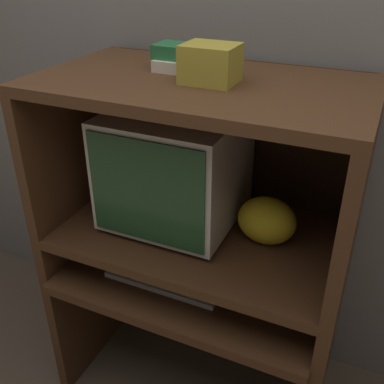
% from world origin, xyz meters
% --- Properties ---
extents(wall_back, '(6.00, 0.06, 2.60)m').
position_xyz_m(wall_back, '(0.00, 0.67, 1.30)').
color(wall_back, gray).
rests_on(wall_back, ground_plane).
extents(desk_base, '(1.04, 0.64, 0.61)m').
position_xyz_m(desk_base, '(0.00, 0.26, 0.40)').
color(desk_base, '#4C2D19').
rests_on(desk_base, ground_plane).
extents(desk_monitor_shelf, '(1.04, 0.61, 0.18)m').
position_xyz_m(desk_monitor_shelf, '(0.00, 0.31, 0.75)').
color(desk_monitor_shelf, '#4C2D19').
rests_on(desk_monitor_shelf, desk_base).
extents(hutch_upper, '(1.04, 0.61, 0.55)m').
position_xyz_m(hutch_upper, '(0.00, 0.34, 1.16)').
color(hutch_upper, '#4C2D19').
rests_on(hutch_upper, desk_monitor_shelf).
extents(crt_monitor, '(0.44, 0.44, 0.41)m').
position_xyz_m(crt_monitor, '(-0.11, 0.34, 1.00)').
color(crt_monitor, beige).
rests_on(crt_monitor, desk_monitor_shelf).
extents(keyboard, '(0.43, 0.14, 0.03)m').
position_xyz_m(keyboard, '(-0.08, 0.18, 0.62)').
color(keyboard, beige).
rests_on(keyboard, desk_base).
extents(mouse, '(0.06, 0.04, 0.03)m').
position_xyz_m(mouse, '(0.20, 0.17, 0.62)').
color(mouse, '#28282B').
rests_on(mouse, desk_base).
extents(snack_bag, '(0.20, 0.15, 0.17)m').
position_xyz_m(snack_bag, '(0.23, 0.33, 0.87)').
color(snack_bag, gold).
rests_on(snack_bag, desk_monitor_shelf).
extents(book_stack, '(0.18, 0.14, 0.08)m').
position_xyz_m(book_stack, '(-0.10, 0.38, 1.37)').
color(book_stack, beige).
rests_on(book_stack, hutch_upper).
extents(storage_box, '(0.16, 0.13, 0.11)m').
position_xyz_m(storage_box, '(0.04, 0.28, 1.39)').
color(storage_box, gold).
rests_on(storage_box, hutch_upper).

